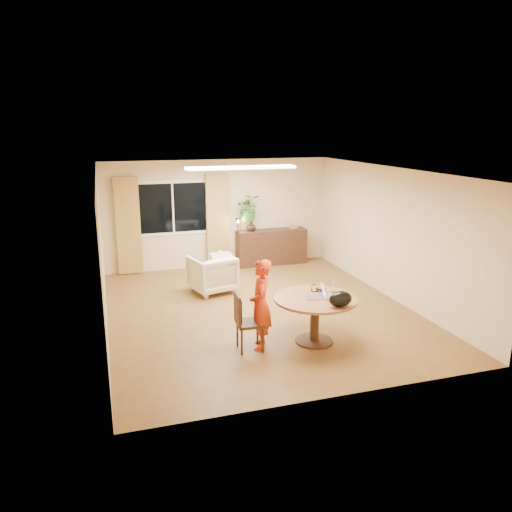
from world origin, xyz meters
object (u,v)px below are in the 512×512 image
(dining_chair, at_px, (250,322))
(armchair, at_px, (212,274))
(dining_table, at_px, (315,307))
(child, at_px, (261,304))
(sideboard, at_px, (271,247))

(dining_chair, xyz_separation_m, armchair, (0.05, 2.91, -0.07))
(dining_table, relative_size, dining_chair, 1.43)
(dining_table, relative_size, child, 0.93)
(dining_chair, height_order, child, child)
(dining_table, xyz_separation_m, armchair, (-1.02, 2.95, -0.20))
(dining_table, xyz_separation_m, dining_chair, (-1.07, 0.04, -0.13))
(child, bearing_deg, dining_table, 102.56)
(sideboard, bearing_deg, dining_table, -100.54)
(dining_chair, bearing_deg, sideboard, 70.61)
(child, relative_size, armchair, 1.66)
(armchair, bearing_deg, child, 77.93)
(dining_table, xyz_separation_m, child, (-0.88, 0.06, 0.12))
(child, xyz_separation_m, armchair, (-0.13, 2.89, -0.32))
(child, distance_m, armchair, 2.91)
(armchair, bearing_deg, dining_table, 94.30)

